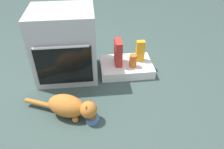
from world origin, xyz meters
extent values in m
plane|color=#384C47|center=(0.00, 0.00, 0.00)|extent=(8.00, 8.00, 0.00)
cube|color=#B7BABF|center=(-0.05, 0.50, 0.36)|extent=(0.62, 0.51, 0.73)
cube|color=black|center=(-0.05, 0.24, 0.27)|extent=(0.53, 0.01, 0.40)
cylinder|color=silver|center=(-0.05, 0.21, 0.49)|extent=(0.50, 0.02, 0.02)
cube|color=white|center=(0.60, 0.48, 0.05)|extent=(0.57, 0.41, 0.10)
cylinder|color=#4C7AB7|center=(0.19, -0.23, 0.02)|extent=(0.12, 0.12, 0.04)
sphere|color=brown|center=(0.19, -0.23, 0.03)|extent=(0.07, 0.07, 0.07)
ellipsoid|color=#C6752D|center=(-0.03, -0.13, 0.11)|extent=(0.38, 0.31, 0.19)
sphere|color=#C6752D|center=(0.16, -0.22, 0.13)|extent=(0.15, 0.15, 0.15)
cone|color=#C6752D|center=(0.18, -0.18, 0.18)|extent=(0.05, 0.05, 0.07)
cone|color=#C6752D|center=(0.15, -0.25, 0.18)|extent=(0.05, 0.05, 0.07)
cylinder|color=#C6752D|center=(-0.28, -0.02, 0.06)|extent=(0.28, 0.15, 0.04)
sphere|color=#C6752D|center=(0.09, -0.12, 0.03)|extent=(0.05, 0.05, 0.05)
sphere|color=#C6752D|center=(0.04, -0.22, 0.03)|extent=(0.05, 0.05, 0.05)
cylinder|color=#D16023|center=(0.66, 0.41, 0.17)|extent=(0.08, 0.08, 0.14)
cube|color=#B72D28|center=(0.50, 0.49, 0.24)|extent=(0.07, 0.18, 0.28)
cube|color=orange|center=(0.76, 0.53, 0.22)|extent=(0.09, 0.06, 0.24)
camera|label=1|loc=(0.22, -1.49, 1.43)|focal=34.48mm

